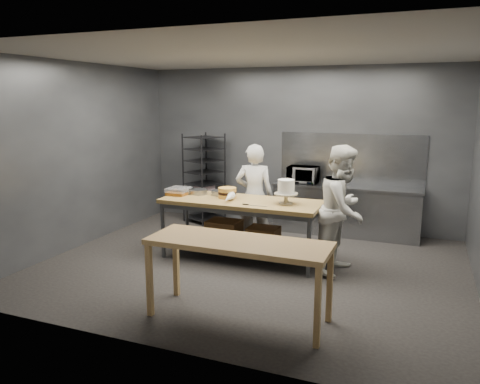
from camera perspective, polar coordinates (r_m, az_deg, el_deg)
The scene contains 16 objects.
ground at distance 6.95m, azimuth 1.37°, elevation -9.00°, with size 6.00×6.00×0.00m, color black.
back_wall at distance 8.95m, azimuth 7.03°, elevation 5.36°, with size 6.00×0.04×3.00m, color #4C4F54.
work_table at distance 7.11m, azimuth 0.11°, elevation -3.67°, with size 2.40×0.90×0.92m.
near_counter at distance 5.10m, azimuth -0.21°, elevation -6.88°, with size 2.00×0.70×0.90m.
back_counter at distance 8.61m, azimuth 12.76°, elevation -2.15°, with size 2.60×0.60×0.90m.
splashback_panel at distance 8.75m, azimuth 13.33°, elevation 4.02°, with size 2.60×0.02×0.90m, color slate.
speed_rack at distance 9.28m, azimuth -4.39°, elevation 1.60°, with size 0.80×0.83×1.75m.
chef_behind at distance 7.63m, azimuth 1.76°, elevation -0.49°, with size 0.62×0.41×1.71m, color silver.
chef_right at distance 6.65m, azimuth 12.41°, elevation -2.09°, with size 0.87×0.68×1.80m, color silver.
microwave at distance 8.65m, azimuth 7.69°, elevation 2.13°, with size 0.54×0.37×0.30m, color black.
frosted_cake_stand at distance 6.73m, azimuth 5.64°, elevation 0.40°, with size 0.34×0.34×0.36m.
layer_cake at distance 7.14m, azimuth -1.56°, elevation -0.10°, with size 0.27×0.27×0.16m.
cake_pans at distance 7.46m, azimuth -4.72°, elevation 0.03°, with size 0.84×0.35×0.07m.
piping_bag at distance 6.86m, azimuth -1.40°, elevation -0.73°, with size 0.12×0.12×0.38m, color white.
offset_spatula at distance 6.65m, azimuth 1.40°, elevation -1.61°, with size 0.36×0.02×0.02m.
pastry_clamshells at distance 7.46m, azimuth -7.50°, elevation 0.12°, with size 0.32×0.35×0.11m.
Camera 1 is at (2.27, -6.11, 2.40)m, focal length 35.00 mm.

